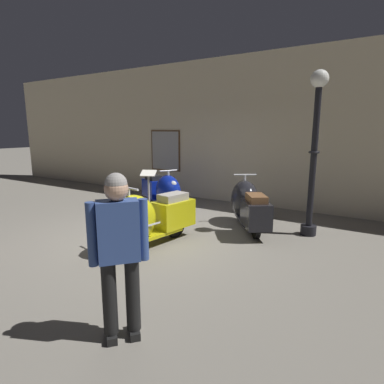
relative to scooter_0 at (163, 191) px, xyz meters
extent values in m
plane|color=slate|center=(0.96, -1.89, -0.45)|extent=(60.00, 60.00, 0.00)
cube|color=beige|center=(0.96, 1.63, 1.41)|extent=(18.00, 0.20, 3.73)
cube|color=brown|center=(-1.05, 1.52, 0.85)|extent=(1.03, 0.03, 1.19)
cube|color=#9E9E9E|center=(-1.05, 1.50, 0.85)|extent=(0.95, 0.01, 1.11)
cylinder|color=black|center=(0.28, -0.15, -0.25)|extent=(0.39, 0.26, 0.40)
cylinder|color=silver|center=(0.28, -0.15, -0.25)|extent=(0.20, 0.17, 0.18)
cylinder|color=black|center=(-0.56, 0.30, -0.25)|extent=(0.39, 0.26, 0.40)
cylinder|color=silver|center=(-0.56, 0.30, -0.25)|extent=(0.20, 0.17, 0.18)
cube|color=navy|center=(-0.14, 0.08, -0.27)|extent=(1.01, 0.76, 0.05)
ellipsoid|color=navy|center=(0.23, -0.12, 0.03)|extent=(0.98, 0.85, 0.76)
cube|color=navy|center=(-0.53, 0.28, -0.03)|extent=(0.79, 0.67, 0.44)
cube|color=black|center=(-0.53, 0.28, 0.25)|extent=(0.55, 0.47, 0.12)
sphere|color=silver|center=(0.48, -0.25, 0.24)|extent=(0.15, 0.15, 0.15)
cylinder|color=silver|center=(0.26, -0.14, 0.38)|extent=(0.04, 0.04, 0.28)
cylinder|color=silver|center=(0.26, -0.14, 0.52)|extent=(0.23, 0.40, 0.03)
cube|color=silver|center=(0.35, 0.10, -0.02)|extent=(0.60, 0.32, 0.02)
cylinder|color=black|center=(1.27, -2.57, -0.24)|extent=(0.16, 0.44, 0.43)
cylinder|color=silver|center=(1.27, -2.57, -0.24)|extent=(0.13, 0.21, 0.19)
cylinder|color=black|center=(1.44, -1.58, -0.24)|extent=(0.16, 0.44, 0.43)
cylinder|color=silver|center=(1.44, -1.58, -0.24)|extent=(0.13, 0.21, 0.19)
cube|color=gold|center=(1.35, -2.08, -0.26)|extent=(0.56, 1.07, 0.05)
ellipsoid|color=gold|center=(1.27, -2.52, 0.07)|extent=(0.70, 0.98, 0.81)
cube|color=gold|center=(1.44, -1.62, 0.00)|extent=(0.55, 0.79, 0.47)
cube|color=gray|center=(1.44, -1.62, 0.30)|extent=(0.38, 0.56, 0.13)
sphere|color=silver|center=(1.22, -2.82, 0.29)|extent=(0.16, 0.16, 0.16)
cylinder|color=silver|center=(1.27, -2.55, 0.44)|extent=(0.05, 0.05, 0.30)
cylinder|color=silver|center=(1.27, -2.55, 0.59)|extent=(0.47, 0.12, 0.03)
cube|color=silver|center=(1.54, -2.57, 0.01)|extent=(0.14, 0.71, 0.03)
cylinder|color=black|center=(2.14, -0.06, -0.24)|extent=(0.31, 0.39, 0.42)
cylinder|color=silver|center=(2.14, -0.06, -0.24)|extent=(0.19, 0.21, 0.19)
cylinder|color=black|center=(2.71, -0.87, -0.24)|extent=(0.31, 0.39, 0.42)
cylinder|color=silver|center=(2.71, -0.87, -0.24)|extent=(0.19, 0.21, 0.19)
cube|color=black|center=(2.42, -0.47, -0.26)|extent=(0.88, 1.02, 0.05)
ellipsoid|color=black|center=(2.17, -0.11, 0.05)|extent=(0.95, 1.02, 0.79)
cube|color=black|center=(2.68, -0.83, -0.01)|extent=(0.75, 0.82, 0.46)
cube|color=brown|center=(2.68, -0.83, 0.28)|extent=(0.53, 0.57, 0.12)
sphere|color=silver|center=(2.00, 0.13, 0.27)|extent=(0.16, 0.16, 0.16)
cylinder|color=silver|center=(2.15, -0.08, 0.42)|extent=(0.05, 0.05, 0.29)
cylinder|color=silver|center=(2.15, -0.08, 0.56)|extent=(0.39, 0.29, 0.03)
cylinder|color=black|center=(3.47, -0.17, -0.36)|extent=(0.28, 0.28, 0.18)
cylinder|color=black|center=(3.47, -0.17, 0.95)|extent=(0.11, 0.11, 2.44)
torus|color=black|center=(3.47, -0.17, 1.07)|extent=(0.19, 0.19, 0.04)
sphere|color=white|center=(3.47, -0.17, 2.31)|extent=(0.30, 0.30, 0.30)
cube|color=black|center=(2.71, -4.06, -0.41)|extent=(0.25, 0.23, 0.08)
cylinder|color=black|center=(2.72, -4.08, 0.01)|extent=(0.13, 0.13, 0.77)
cube|color=black|center=(2.57, -4.22, -0.41)|extent=(0.25, 0.23, 0.08)
cylinder|color=black|center=(2.59, -4.23, 0.01)|extent=(0.13, 0.13, 0.77)
cube|color=#334C8C|center=(2.65, -4.16, 0.60)|extent=(0.38, 0.39, 0.55)
cylinder|color=#334C8C|center=(2.80, -3.99, 0.59)|extent=(0.08, 0.08, 0.57)
cylinder|color=#334C8C|center=(2.51, -4.32, 0.59)|extent=(0.08, 0.08, 0.57)
sphere|color=tan|center=(2.65, -4.16, 0.97)|extent=(0.21, 0.21, 0.21)
sphere|color=gray|center=(2.65, -4.16, 1.01)|extent=(0.19, 0.19, 0.19)
cylinder|color=#333338|center=(0.29, -0.90, -0.44)|extent=(0.28, 0.28, 0.02)
cylinder|color=#A5A5AD|center=(0.29, -0.90, 0.05)|extent=(0.04, 0.04, 0.96)
cube|color=silver|center=(0.29, -0.90, 0.56)|extent=(0.38, 0.33, 0.12)
camera|label=1|loc=(4.59, -6.05, 1.47)|focal=29.50mm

